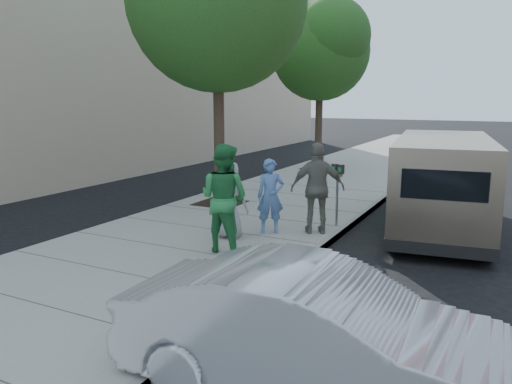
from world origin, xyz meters
TOP-DOWN VIEW (x-y plane):
  - ground at (0.00, 0.00)m, footprint 120.00×120.00m
  - sidewalk at (-1.00, 0.00)m, footprint 5.00×60.00m
  - curb_face at (1.44, 0.00)m, footprint 0.12×60.00m
  - tree_far at (-2.25, 10.00)m, footprint 3.92×3.80m
  - parking_meter at (1.25, 1.57)m, footprint 0.30×0.18m
  - van at (3.29, 2.77)m, footprint 2.56×5.86m
  - sedan at (3.07, -4.60)m, footprint 4.15×1.57m
  - person_officer at (0.20, 0.33)m, footprint 0.69×0.62m
  - person_green_shirt at (-0.01, -1.20)m, footprint 1.01×0.80m
  - person_gray_shirt at (-0.39, -0.36)m, footprint 0.82×0.59m
  - person_striped_polo at (1.09, 0.75)m, footprint 1.21×0.93m

SIDE VIEW (x-z plane):
  - ground at x=0.00m, z-range 0.00..0.00m
  - sidewalk at x=-1.00m, z-range 0.00..0.15m
  - curb_face at x=1.44m, z-range -0.01..0.15m
  - sedan at x=3.07m, z-range 0.00..1.35m
  - person_gray_shirt at x=-0.39m, z-range 0.15..1.72m
  - person_officer at x=0.20m, z-range 0.15..1.72m
  - person_striped_polo at x=1.09m, z-range 0.15..2.07m
  - van at x=3.29m, z-range 0.06..2.17m
  - parking_meter at x=1.25m, z-range 0.46..1.84m
  - person_green_shirt at x=-0.01m, z-range 0.15..2.15m
  - tree_far at x=-2.25m, z-range 1.64..8.13m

